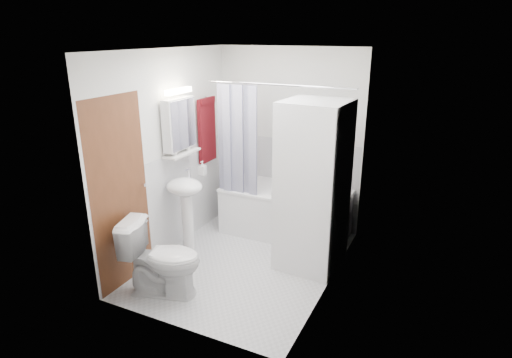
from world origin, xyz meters
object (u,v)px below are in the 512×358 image
at_px(toilet, 162,259).
at_px(bathtub, 285,209).
at_px(sink, 186,199).
at_px(washer_dryer, 313,187).

bearing_deg(toilet, bathtub, -34.41).
relative_size(sink, toilet, 1.31).
xyz_separation_m(sink, toilet, (0.27, -0.83, -0.31)).
distance_m(bathtub, toilet, 1.92).
relative_size(sink, washer_dryer, 0.55).
relative_size(bathtub, washer_dryer, 0.86).
xyz_separation_m(washer_dryer, toilet, (-1.17, -1.21, -0.56)).
bearing_deg(bathtub, toilet, -108.59).
relative_size(washer_dryer, toilet, 2.38).
xyz_separation_m(bathtub, toilet, (-0.61, -1.82, 0.05)).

